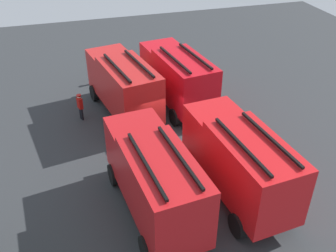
% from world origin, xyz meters
% --- Properties ---
extents(ground_plane, '(49.83, 49.83, 0.00)m').
position_xyz_m(ground_plane, '(0.00, 0.00, 0.00)').
color(ground_plane, '#2D3033').
extents(fire_truck_0, '(7.40, 3.32, 3.88)m').
position_xyz_m(fire_truck_0, '(-4.68, -2.01, 2.15)').
color(fire_truck_0, red).
rests_on(fire_truck_0, ground).
extents(fire_truck_1, '(7.46, 3.54, 3.88)m').
position_xyz_m(fire_truck_1, '(4.49, -1.94, 2.15)').
color(fire_truck_1, red).
rests_on(fire_truck_1, ground).
extents(fire_truck_2, '(7.41, 3.36, 3.88)m').
position_xyz_m(fire_truck_2, '(-4.76, 2.03, 2.15)').
color(fire_truck_2, red).
rests_on(fire_truck_2, ground).
extents(fire_truck_3, '(7.53, 3.81, 3.88)m').
position_xyz_m(fire_truck_3, '(4.33, 1.66, 2.15)').
color(fire_truck_3, red).
rests_on(fire_truck_3, ground).
extents(firefighter_0, '(0.30, 0.45, 1.80)m').
position_xyz_m(firefighter_0, '(9.43, 1.85, 1.02)').
color(firefighter_0, black).
rests_on(firefighter_0, ground).
extents(firefighter_1, '(0.44, 0.48, 1.65)m').
position_xyz_m(firefighter_1, '(9.64, -0.15, 0.92)').
color(firefighter_1, black).
rests_on(firefighter_1, ground).
extents(firefighter_2, '(0.28, 0.43, 1.69)m').
position_xyz_m(firefighter_2, '(8.12, -3.98, 0.95)').
color(firefighter_2, black).
rests_on(firefighter_2, ground).
extents(firefighter_3, '(0.48, 0.36, 1.75)m').
position_xyz_m(firefighter_3, '(4.42, 4.44, 0.98)').
color(firefighter_3, black).
rests_on(firefighter_3, ground).
extents(traffic_cone_0, '(0.48, 0.48, 0.69)m').
position_xyz_m(traffic_cone_0, '(-0.10, 2.52, 0.34)').
color(traffic_cone_0, '#F2600C').
rests_on(traffic_cone_0, ground).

